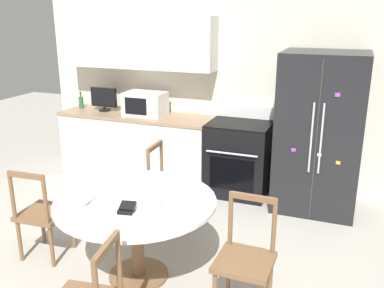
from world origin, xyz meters
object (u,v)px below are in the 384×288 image
Objects in this scene: dining_chair_far at (169,187)px; microwave at (145,104)px; oven_range at (239,157)px; counter_bottle at (81,102)px; candle_glass at (156,203)px; dining_chair_right at (245,260)px; wallet at (127,209)px; refrigerator at (319,133)px; dining_chair_left at (43,214)px; countertop_tv at (104,98)px.

microwave is at bearing -145.43° from dining_chair_far.
counter_bottle reaches higher than oven_range.
candle_glass is (-0.12, -2.15, 0.31)m from oven_range.
dining_chair_right is at bearing 43.96° from dining_chair_far.
candle_glass is 0.59× the size of wallet.
oven_range is 2.18m from candle_glass.
wallet is at bearing -97.15° from oven_range.
candle_glass is (-1.06, -2.08, -0.13)m from refrigerator.
dining_chair_left is at bearing -138.13° from refrigerator.
oven_range is 2.26m from dining_chair_right.
countertop_tv reaches higher than microwave.
wallet is at bearing -15.00° from dining_chair_left.
candle_glass is (1.84, -2.20, -0.30)m from countertop_tv.
candle_glass is (1.20, -0.05, 0.34)m from dining_chair_left.
refrigerator is 1.05m from oven_range.
oven_range is at bearing 175.58° from refrigerator.
microwave reaches higher than oven_range.
countertop_tv is 1.62× the size of counter_bottle.
dining_chair_right is at bearing -1.16° from candle_glass.
oven_range is 2.02× the size of microwave.
candle_glass is at bearing -44.88° from counter_bottle.
dining_chair_far is (-1.41, -1.04, -0.47)m from refrigerator.
refrigerator reaches higher than dining_chair_far.
counter_bottle is at bearing 178.20° from oven_range.
microwave is at bearing -47.52° from dining_chair_right.
refrigerator reaches higher than dining_chair_left.
wallet is at bearing -49.13° from counter_bottle.
dining_chair_right is at bearing -40.63° from countertop_tv.
oven_range is 2.48m from dining_chair_left.
microwave is at bearing 179.43° from oven_range.
oven_range is 1.43m from microwave.
oven_range reaches higher than dining_chair_right.
countertop_tv reaches higher than dining_chair_right.
dining_chair_far is (0.84, -1.12, -0.62)m from microwave.
oven_range reaches higher than wallet.
microwave is (-1.30, 0.01, 0.59)m from oven_range.
countertop_tv reaches higher than dining_chair_far.
counter_bottle is at bearing -124.16° from dining_chair_far.
wallet is (-0.17, -0.16, -0.01)m from candle_glass.
counter_bottle is at bearing -35.95° from dining_chair_right.
wallet is at bearing -138.38° from candle_glass.
dining_chair_right is 6.07× the size of wallet.
oven_range is at bearing 82.85° from wallet.
refrigerator is 2.01× the size of dining_chair_right.
dining_chair_right is (0.63, -2.17, -0.03)m from oven_range.
counter_bottle is 2.47m from dining_chair_left.
dining_chair_far is 1.25m from wallet.
candle_glass is at bearing -0.17° from dining_chair_right.
oven_range reaches higher than dining_chair_left.
dining_chair_far is at bearing -43.02° from dining_chair_right.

